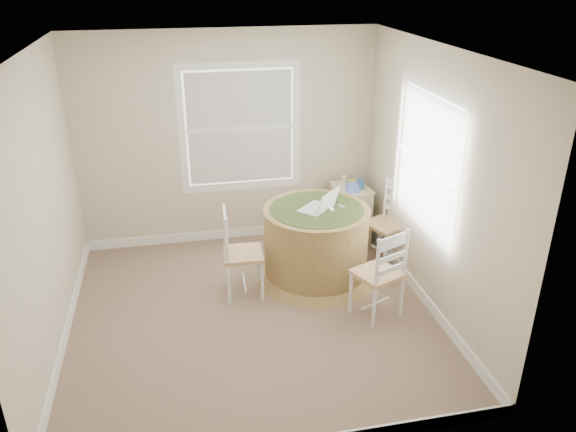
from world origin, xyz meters
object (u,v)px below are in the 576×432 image
object	(u,v)px
round_table	(316,240)
corner_chest	(350,213)
laptop	(319,207)
chair_right	(385,224)
chair_near	(378,273)
chair_left	(243,253)

from	to	relation	value
round_table	corner_chest	bearing A→B (deg)	32.96
round_table	laptop	bearing A→B (deg)	-76.77
chair_right	corner_chest	world-z (taller)	chair_right
chair_near	laptop	bearing A→B (deg)	-87.08
laptop	corner_chest	xyz separation A→B (m)	(0.65, 0.85, -0.51)
round_table	laptop	world-z (taller)	laptop
chair_left	corner_chest	size ratio (longest dim) A/B	1.33
chair_left	chair_right	bearing A→B (deg)	-74.96
chair_left	chair_near	size ratio (longest dim) A/B	1.00
chair_left	corner_chest	distance (m)	1.80
chair_left	chair_right	world-z (taller)	same
round_table	chair_near	distance (m)	0.94
round_table	laptop	xyz separation A→B (m)	(0.02, -0.02, 0.42)
round_table	chair_near	world-z (taller)	chair_near
chair_left	chair_near	xyz separation A→B (m)	(1.24, -0.67, 0.00)
chair_left	corner_chest	bearing A→B (deg)	-53.31
round_table	chair_left	size ratio (longest dim) A/B	1.42
round_table	corner_chest	world-z (taller)	round_table
chair_left	chair_near	world-z (taller)	same
chair_near	laptop	size ratio (longest dim) A/B	1.96
chair_near	laptop	distance (m)	0.99
chair_right	laptop	xyz separation A→B (m)	(-0.87, -0.22, 0.40)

